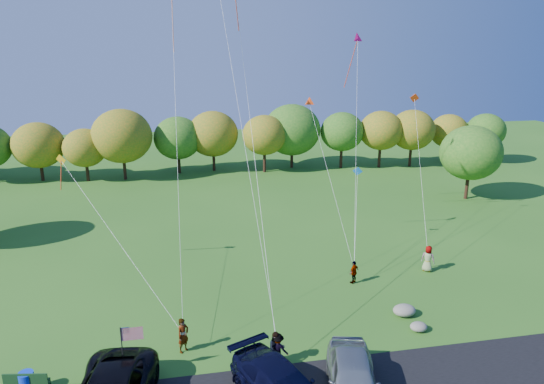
{
  "coord_description": "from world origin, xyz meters",
  "views": [
    {
      "loc": [
        -4.16,
        -20.54,
        14.68
      ],
      "look_at": [
        0.89,
        6.0,
        6.65
      ],
      "focal_mm": 32.0,
      "sensor_mm": 36.0,
      "label": 1
    }
  ],
  "objects_px": {
    "minivan_silver": "(353,378)",
    "trash_barrel": "(27,382)",
    "flyer_a": "(183,335)",
    "park_bench": "(26,382)",
    "flyer_d": "(354,272)",
    "flyer_c": "(278,349)",
    "flyer_b": "(276,348)",
    "flyer_e": "(428,259)"
  },
  "relations": [
    {
      "from": "minivan_silver",
      "to": "trash_barrel",
      "type": "bearing_deg",
      "value": -178.19
    },
    {
      "from": "flyer_a",
      "to": "trash_barrel",
      "type": "bearing_deg",
      "value": 153.06
    },
    {
      "from": "minivan_silver",
      "to": "park_bench",
      "type": "bearing_deg",
      "value": -177.76
    },
    {
      "from": "flyer_d",
      "to": "flyer_a",
      "type": "bearing_deg",
      "value": -9.1
    },
    {
      "from": "minivan_silver",
      "to": "flyer_c",
      "type": "height_order",
      "value": "minivan_silver"
    },
    {
      "from": "flyer_d",
      "to": "trash_barrel",
      "type": "height_order",
      "value": "flyer_d"
    },
    {
      "from": "minivan_silver",
      "to": "flyer_d",
      "type": "bearing_deg",
      "value": 83.67
    },
    {
      "from": "flyer_c",
      "to": "park_bench",
      "type": "height_order",
      "value": "flyer_c"
    },
    {
      "from": "flyer_b",
      "to": "flyer_d",
      "type": "bearing_deg",
      "value": 53.02
    },
    {
      "from": "flyer_d",
      "to": "park_bench",
      "type": "height_order",
      "value": "flyer_d"
    },
    {
      "from": "flyer_a",
      "to": "trash_barrel",
      "type": "distance_m",
      "value": 7.1
    },
    {
      "from": "flyer_b",
      "to": "trash_barrel",
      "type": "xyz_separation_m",
      "value": [
        -11.25,
        0.1,
        -0.37
      ]
    },
    {
      "from": "flyer_e",
      "to": "park_bench",
      "type": "xyz_separation_m",
      "value": [
        -23.38,
        -8.09,
        -0.34
      ]
    },
    {
      "from": "flyer_d",
      "to": "trash_barrel",
      "type": "bearing_deg",
      "value": -13.52
    },
    {
      "from": "flyer_c",
      "to": "trash_barrel",
      "type": "bearing_deg",
      "value": 26.45
    },
    {
      "from": "park_bench",
      "to": "flyer_d",
      "type": "bearing_deg",
      "value": 31.67
    },
    {
      "from": "flyer_b",
      "to": "flyer_c",
      "type": "relative_size",
      "value": 1.06
    },
    {
      "from": "flyer_e",
      "to": "flyer_a",
      "type": "bearing_deg",
      "value": 61.77
    },
    {
      "from": "park_bench",
      "to": "trash_barrel",
      "type": "bearing_deg",
      "value": 111.16
    },
    {
      "from": "flyer_c",
      "to": "trash_barrel",
      "type": "relative_size",
      "value": 1.65
    },
    {
      "from": "flyer_a",
      "to": "flyer_d",
      "type": "distance_m",
      "value": 12.26
    },
    {
      "from": "minivan_silver",
      "to": "park_bench",
      "type": "relative_size",
      "value": 2.76
    },
    {
      "from": "minivan_silver",
      "to": "flyer_c",
      "type": "distance_m",
      "value": 4.0
    },
    {
      "from": "park_bench",
      "to": "trash_barrel",
      "type": "distance_m",
      "value": 0.14
    },
    {
      "from": "flyer_a",
      "to": "trash_barrel",
      "type": "relative_size",
      "value": 1.86
    },
    {
      "from": "flyer_a",
      "to": "park_bench",
      "type": "xyz_separation_m",
      "value": [
        -6.84,
        -1.88,
        -0.34
      ]
    },
    {
      "from": "park_bench",
      "to": "trash_barrel",
      "type": "height_order",
      "value": "park_bench"
    },
    {
      "from": "park_bench",
      "to": "flyer_c",
      "type": "bearing_deg",
      "value": 9.31
    },
    {
      "from": "flyer_d",
      "to": "trash_barrel",
      "type": "relative_size",
      "value": 1.58
    },
    {
      "from": "flyer_a",
      "to": "flyer_e",
      "type": "height_order",
      "value": "flyer_e"
    },
    {
      "from": "flyer_a",
      "to": "flyer_c",
      "type": "distance_m",
      "value": 4.83
    },
    {
      "from": "flyer_d",
      "to": "flyer_e",
      "type": "xyz_separation_m",
      "value": [
        5.56,
        0.73,
        0.14
      ]
    },
    {
      "from": "minivan_silver",
      "to": "flyer_d",
      "type": "height_order",
      "value": "minivan_silver"
    },
    {
      "from": "flyer_a",
      "to": "flyer_c",
      "type": "relative_size",
      "value": 1.13
    },
    {
      "from": "minivan_silver",
      "to": "flyer_d",
      "type": "xyz_separation_m",
      "value": [
        3.81,
        10.27,
        -0.2
      ]
    },
    {
      "from": "flyer_e",
      "to": "trash_barrel",
      "type": "height_order",
      "value": "flyer_e"
    },
    {
      "from": "minivan_silver",
      "to": "flyer_a",
      "type": "height_order",
      "value": "minivan_silver"
    },
    {
      "from": "flyer_e",
      "to": "park_bench",
      "type": "bearing_deg",
      "value": 60.27
    },
    {
      "from": "flyer_e",
      "to": "trash_barrel",
      "type": "relative_size",
      "value": 1.87
    },
    {
      "from": "flyer_b",
      "to": "flyer_d",
      "type": "distance_m",
      "value": 9.87
    },
    {
      "from": "flyer_a",
      "to": "minivan_silver",
      "type": "bearing_deg",
      "value": -75.14
    },
    {
      "from": "flyer_c",
      "to": "park_bench",
      "type": "bearing_deg",
      "value": 27.04
    }
  ]
}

